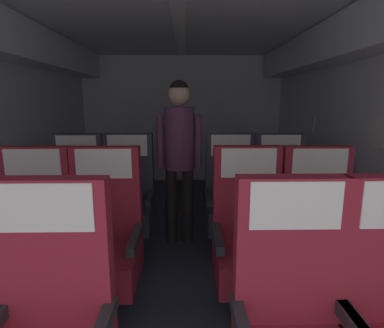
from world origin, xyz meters
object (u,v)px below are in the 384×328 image
seat_c_left_window (77,203)px  seat_c_right_aisle (281,201)px  seat_b_left_aisle (104,243)px  seat_b_right_window (249,241)px  seat_b_right_aisle (319,242)px  seat_b_left_window (34,243)px  seat_c_right_window (231,201)px  flight_attendant (179,146)px  seat_c_left_aisle (128,201)px

seat_c_left_window → seat_c_right_aisle: (1.92, 0.00, 0.00)m
seat_b_left_aisle → seat_b_right_window: bearing=0.5°
seat_b_right_aisle → seat_b_left_window: bearing=179.4°
seat_c_left_window → seat_c_right_window: 1.45m
seat_b_right_aisle → seat_b_right_window: same height
seat_c_right_aisle → seat_c_right_window: bearing=176.7°
seat_b_right_window → seat_c_right_window: (0.00, 0.87, 0.00)m
seat_b_right_window → seat_c_right_aisle: bearing=60.8°
seat_b_right_aisle → seat_c_right_window: (-0.48, 0.89, 0.00)m
seat_b_right_window → flight_attendant: (-0.49, 0.98, 0.52)m
seat_b_right_aisle → seat_b_right_window: bearing=177.5°
seat_b_left_aisle → seat_b_right_aisle: bearing=-0.5°
seat_b_right_window → seat_c_right_window: same height
seat_b_right_aisle → seat_c_left_aisle: 1.71m
seat_b_left_window → seat_b_right_window: same height
flight_attendant → seat_b_right_window: bearing=132.0°
seat_b_right_window → seat_c_left_aisle: size_ratio=1.00×
seat_c_right_aisle → seat_b_right_window: bearing=-119.2°
seat_c_right_aisle → seat_b_left_window: bearing=-156.3°
seat_c_right_window → seat_b_left_window: bearing=-149.0°
seat_b_right_aisle → seat_c_left_window: bearing=155.9°
seat_c_left_window → flight_attendant: flight_attendant is taller
seat_b_left_window → seat_b_right_window: (1.45, 0.00, 0.00)m
seat_c_right_aisle → flight_attendant: size_ratio=0.69×
seat_b_right_aisle → seat_b_right_window: (-0.48, 0.02, 0.00)m
seat_b_left_window → seat_c_right_window: (1.45, 0.87, 0.00)m
seat_b_left_aisle → seat_c_left_window: same height
seat_c_left_window → seat_c_right_window: bearing=1.1°
seat_b_right_aisle → seat_c_right_aisle: size_ratio=1.00×
seat_b_left_aisle → seat_b_right_window: (0.98, 0.01, 0.00)m
seat_b_left_window → flight_attendant: flight_attendant is taller
seat_b_right_aisle → seat_c_left_aisle: (-1.46, 0.89, 0.00)m
seat_c_right_window → seat_b_right_aisle: bearing=-61.8°
seat_b_left_aisle → seat_b_right_aisle: size_ratio=1.00×
seat_b_left_aisle → seat_b_right_window: 0.98m
seat_b_left_aisle → flight_attendant: flight_attendant is taller
seat_b_right_window → flight_attendant: bearing=116.6°
flight_attendant → seat_c_left_window: bearing=23.9°
seat_b_left_window → seat_b_left_aisle: same height
seat_c_left_window → seat_c_left_aisle: same height
seat_c_left_window → seat_c_right_window: size_ratio=1.00×
seat_c_right_aisle → seat_c_right_window: (-0.47, 0.03, 0.00)m
seat_b_right_aisle → seat_c_left_window: size_ratio=1.00×
seat_b_left_window → flight_attendant: (0.96, 0.99, 0.52)m
seat_b_right_window → seat_c_right_aisle: (0.47, 0.84, 0.00)m
seat_b_left_aisle → seat_c_left_window: bearing=119.1°
seat_b_left_aisle → seat_c_left_aisle: (-0.00, 0.88, 0.00)m
seat_b_left_window → flight_attendant: 1.47m
seat_b_left_aisle → flight_attendant: bearing=63.9°
seat_b_left_aisle → seat_c_right_aisle: 1.68m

